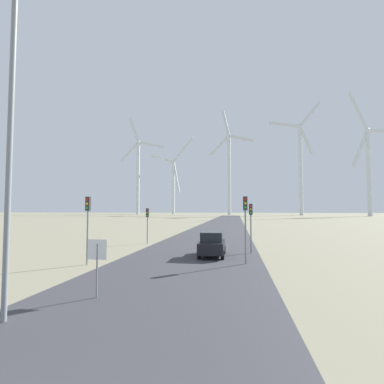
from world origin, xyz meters
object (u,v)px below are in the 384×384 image
(car_approaching, at_px, (212,244))
(wind_turbine_far_left, at_px, (138,170))
(wind_turbine_left, at_px, (173,180))
(wind_turbine_right, at_px, (300,161))
(streetlamp, at_px, (11,110))
(traffic_light_post_mid_left, at_px, (147,218))
(traffic_light_post_near_right, at_px, (245,214))
(traffic_light_post_mid_right, at_px, (251,217))
(stop_sign_near, at_px, (97,257))
(wind_turbine_far_right, at_px, (368,162))
(wind_turbine_center, at_px, (229,167))
(traffic_light_post_near_left, at_px, (88,215))

(car_approaching, relative_size, wind_turbine_far_left, 0.06)
(wind_turbine_left, bearing_deg, wind_turbine_right, -22.52)
(streetlamp, relative_size, traffic_light_post_mid_left, 3.03)
(car_approaching, height_order, wind_turbine_right, wind_turbine_right)
(traffic_light_post_near_right, distance_m, car_approaching, 4.29)
(traffic_light_post_near_right, height_order, traffic_light_post_mid_right, traffic_light_post_near_right)
(traffic_light_post_mid_right, xyz_separation_m, wind_turbine_right, (36.43, 157.19, 28.67))
(streetlamp, bearing_deg, wind_turbine_right, 75.50)
(streetlamp, height_order, traffic_light_post_mid_left, streetlamp)
(streetlamp, distance_m, stop_sign_near, 6.11)
(wind_turbine_left, distance_m, wind_turbine_far_right, 125.21)
(traffic_light_post_mid_right, distance_m, wind_turbine_center, 171.12)
(traffic_light_post_near_right, bearing_deg, stop_sign_near, -126.21)
(streetlamp, distance_m, wind_turbine_far_left, 206.46)
(stop_sign_near, distance_m, wind_turbine_center, 184.36)
(car_approaching, bearing_deg, wind_turbine_center, 90.87)
(wind_turbine_far_right, bearing_deg, wind_turbine_far_left, 162.28)
(streetlamp, relative_size, car_approaching, 2.66)
(streetlamp, bearing_deg, stop_sign_near, 58.65)
(streetlamp, distance_m, traffic_light_post_near_left, 10.23)
(traffic_light_post_mid_right, bearing_deg, traffic_light_post_mid_left, 153.47)
(traffic_light_post_near_right, relative_size, traffic_light_post_mid_left, 1.20)
(wind_turbine_right, bearing_deg, traffic_light_post_near_left, -105.98)
(wind_turbine_far_left, relative_size, wind_turbine_right, 1.03)
(traffic_light_post_mid_left, height_order, traffic_light_post_mid_right, traffic_light_post_mid_right)
(car_approaching, bearing_deg, wind_turbine_right, 76.12)
(traffic_light_post_near_left, bearing_deg, stop_sign_near, -59.45)
(streetlamp, height_order, traffic_light_post_near_right, streetlamp)
(streetlamp, relative_size, traffic_light_post_mid_right, 2.76)
(traffic_light_post_near_left, relative_size, wind_turbine_center, 0.06)
(car_approaching, bearing_deg, wind_turbine_far_right, 63.87)
(wind_turbine_left, bearing_deg, traffic_light_post_mid_left, -78.79)
(streetlamp, relative_size, stop_sign_near, 4.74)
(car_approaching, height_order, wind_turbine_left, wind_turbine_left)
(streetlamp, height_order, wind_turbine_far_right, wind_turbine_far_right)
(streetlamp, distance_m, traffic_light_post_mid_right, 18.55)
(traffic_light_post_mid_left, xyz_separation_m, wind_turbine_right, (46.62, 152.10, 28.92))
(wind_turbine_left, bearing_deg, wind_turbine_center, -29.06)
(stop_sign_near, distance_m, wind_turbine_far_left, 205.01)
(traffic_light_post_near_right, height_order, traffic_light_post_mid_left, traffic_light_post_near_right)
(stop_sign_near, relative_size, traffic_light_post_near_right, 0.53)
(traffic_light_post_near_right, distance_m, traffic_light_post_mid_left, 13.91)
(wind_turbine_left, bearing_deg, traffic_light_post_mid_right, -76.18)
(stop_sign_near, height_order, wind_turbine_left, wind_turbine_left)
(wind_turbine_far_left, bearing_deg, wind_turbine_center, -9.34)
(wind_turbine_right, relative_size, wind_turbine_far_right, 1.08)
(traffic_light_post_mid_left, bearing_deg, traffic_light_post_near_left, -91.64)
(traffic_light_post_near_right, bearing_deg, wind_turbine_far_right, 65.11)
(wind_turbine_center, bearing_deg, wind_turbine_far_right, -24.79)
(wind_turbine_far_right, bearing_deg, wind_turbine_left, 153.59)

